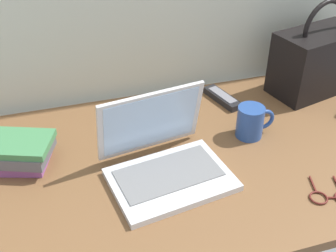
{
  "coord_description": "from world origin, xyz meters",
  "views": [
    {
      "loc": [
        -0.28,
        -0.87,
        0.79
      ],
      "look_at": [
        -0.02,
        0.0,
        0.15
      ],
      "focal_mm": 44.69,
      "sensor_mm": 36.0,
      "label": 1
    }
  ],
  "objects_px": {
    "laptop": "(164,159)",
    "handbag": "(316,60)",
    "eyeglasses": "(331,197)",
    "remote_control_far": "(222,98)",
    "book_stack": "(16,152)",
    "coffee_mug": "(251,121)"
  },
  "relations": [
    {
      "from": "coffee_mug",
      "to": "remote_control_far",
      "type": "height_order",
      "value": "coffee_mug"
    },
    {
      "from": "laptop",
      "to": "handbag",
      "type": "bearing_deg",
      "value": 23.76
    },
    {
      "from": "eyeglasses",
      "to": "handbag",
      "type": "distance_m",
      "value": 0.57
    },
    {
      "from": "coffee_mug",
      "to": "handbag",
      "type": "xyz_separation_m",
      "value": [
        0.33,
        0.19,
        0.07
      ]
    },
    {
      "from": "laptop",
      "to": "book_stack",
      "type": "bearing_deg",
      "value": 158.48
    },
    {
      "from": "laptop",
      "to": "coffee_mug",
      "type": "height_order",
      "value": "laptop"
    },
    {
      "from": "remote_control_far",
      "to": "book_stack",
      "type": "height_order",
      "value": "book_stack"
    },
    {
      "from": "remote_control_far",
      "to": "laptop",
      "type": "bearing_deg",
      "value": -134.98
    },
    {
      "from": "handbag",
      "to": "book_stack",
      "type": "bearing_deg",
      "value": -172.67
    },
    {
      "from": "laptop",
      "to": "remote_control_far",
      "type": "xyz_separation_m",
      "value": [
        0.3,
        0.3,
        -0.03
      ]
    },
    {
      "from": "handbag",
      "to": "book_stack",
      "type": "height_order",
      "value": "handbag"
    },
    {
      "from": "coffee_mug",
      "to": "remote_control_far",
      "type": "bearing_deg",
      "value": 90.01
    },
    {
      "from": "handbag",
      "to": "book_stack",
      "type": "relative_size",
      "value": 1.44
    },
    {
      "from": "coffee_mug",
      "to": "eyeglasses",
      "type": "height_order",
      "value": "coffee_mug"
    },
    {
      "from": "laptop",
      "to": "book_stack",
      "type": "relative_size",
      "value": 1.48
    },
    {
      "from": "remote_control_far",
      "to": "handbag",
      "type": "xyz_separation_m",
      "value": [
        0.33,
        -0.02,
        0.1
      ]
    },
    {
      "from": "eyeglasses",
      "to": "remote_control_far",
      "type": "bearing_deg",
      "value": 98.52
    },
    {
      "from": "remote_control_far",
      "to": "handbag",
      "type": "height_order",
      "value": "handbag"
    },
    {
      "from": "remote_control_far",
      "to": "eyeglasses",
      "type": "distance_m",
      "value": 0.52
    },
    {
      "from": "eyeglasses",
      "to": "book_stack",
      "type": "height_order",
      "value": "book_stack"
    },
    {
      "from": "remote_control_far",
      "to": "eyeglasses",
      "type": "relative_size",
      "value": 1.32
    },
    {
      "from": "laptop",
      "to": "handbag",
      "type": "distance_m",
      "value": 0.7
    }
  ]
}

